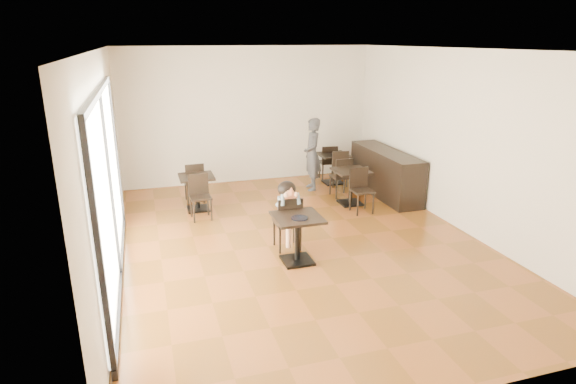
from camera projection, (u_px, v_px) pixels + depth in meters
name	position (u px, v px, depth m)	size (l,w,h in m)	color
floor	(301.00, 242.00, 8.30)	(6.00, 8.00, 0.01)	brown
ceiling	(302.00, 49.00, 7.33)	(6.00, 8.00, 0.01)	white
wall_back	(248.00, 116.00, 11.46)	(6.00, 0.01, 3.20)	beige
wall_front	(447.00, 251.00, 4.17)	(6.00, 0.01, 3.20)	beige
wall_left	(106.00, 165.00, 6.98)	(0.01, 8.00, 3.20)	beige
wall_right	(459.00, 141.00, 8.65)	(0.01, 8.00, 3.20)	beige
storefront_window	(108.00, 188.00, 6.60)	(0.04, 4.50, 2.60)	white
child_table	(297.00, 239.00, 7.47)	(0.72, 0.72, 0.76)	black
child_chair	(287.00, 222.00, 7.94)	(0.41, 0.41, 0.92)	black
child	(287.00, 216.00, 7.91)	(0.41, 0.58, 1.16)	slate
plate	(300.00, 218.00, 7.26)	(0.26, 0.26, 0.02)	black
pizza_slice	(291.00, 195.00, 7.60)	(0.27, 0.21, 0.06)	#E4B46D
adult_patron	(312.00, 154.00, 10.98)	(0.60, 0.40, 1.65)	#3B3C41
cafe_table_mid	(351.00, 187.00, 10.12)	(0.70, 0.70, 0.74)	black
cafe_table_left	(197.00, 193.00, 9.77)	(0.68, 0.68, 0.72)	black
cafe_table_back	(333.00, 169.00, 11.58)	(0.68, 0.68, 0.72)	black
chair_mid_a	(341.00, 177.00, 10.60)	(0.40, 0.40, 0.89)	black
chair_mid_b	(362.00, 191.00, 9.60)	(0.40, 0.40, 0.89)	black
chair_left_a	(194.00, 182.00, 10.25)	(0.39, 0.39, 0.87)	black
chair_left_b	(201.00, 198.00, 9.25)	(0.39, 0.39, 0.87)	black
chair_back_a	(328.00, 162.00, 11.88)	(0.39, 0.39, 0.87)	black
chair_back_b	(342.00, 171.00, 11.06)	(0.39, 0.39, 0.87)	black
service_counter	(385.00, 173.00, 10.71)	(0.60, 2.40, 1.00)	black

